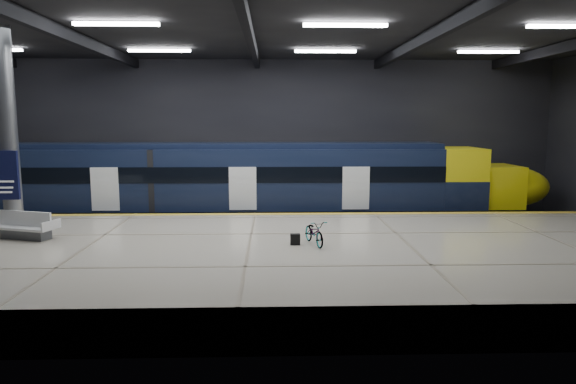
{
  "coord_description": "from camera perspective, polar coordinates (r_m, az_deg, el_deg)",
  "views": [
    {
      "loc": [
        0.74,
        -18.3,
        4.96
      ],
      "look_at": [
        1.34,
        1.5,
        2.2
      ],
      "focal_mm": 32.0,
      "sensor_mm": 36.0,
      "label": 1
    }
  ],
  "objects": [
    {
      "name": "ground",
      "position": [
        18.97,
        -3.93,
        -7.24
      ],
      "size": [
        30.0,
        30.0,
        0.0
      ],
      "primitive_type": "plane",
      "color": "black",
      "rests_on": "ground"
    },
    {
      "name": "room_shell",
      "position": [
        18.33,
        -4.11,
        10.29
      ],
      "size": [
        30.1,
        16.1,
        8.05
      ],
      "color": "black",
      "rests_on": "ground"
    },
    {
      "name": "platform",
      "position": [
        16.42,
        -4.28,
        -7.67
      ],
      "size": [
        30.0,
        11.0,
        1.1
      ],
      "primitive_type": "cube",
      "color": "beige",
      "rests_on": "ground"
    },
    {
      "name": "safety_strip",
      "position": [
        21.41,
        -3.68,
        -2.45
      ],
      "size": [
        30.0,
        0.4,
        0.01
      ],
      "primitive_type": "cube",
      "color": "gold",
      "rests_on": "platform"
    },
    {
      "name": "rails",
      "position": [
        24.3,
        -3.44,
        -3.66
      ],
      "size": [
        30.0,
        1.52,
        0.16
      ],
      "color": "gray",
      "rests_on": "ground"
    },
    {
      "name": "train",
      "position": [
        24.1,
        -7.72,
        0.95
      ],
      "size": [
        29.4,
        2.84,
        3.79
      ],
      "color": "black",
      "rests_on": "ground"
    },
    {
      "name": "bench",
      "position": [
        18.99,
        -27.11,
        -3.68
      ],
      "size": [
        2.25,
        1.46,
        0.92
      ],
      "rotation": [
        0.0,
        0.0,
        -0.31
      ],
      "color": "#595B60",
      "rests_on": "platform"
    },
    {
      "name": "bicycle",
      "position": [
        16.12,
        2.95,
        -4.49
      ],
      "size": [
        0.92,
        1.59,
        0.79
      ],
      "primitive_type": "imported",
      "rotation": [
        0.0,
        0.0,
        0.28
      ],
      "color": "#99999E",
      "rests_on": "platform"
    },
    {
      "name": "pannier_bag",
      "position": [
        16.13,
        0.81,
        -5.27
      ],
      "size": [
        0.31,
        0.19,
        0.35
      ],
      "primitive_type": "cube",
      "rotation": [
        0.0,
        0.0,
        0.04
      ],
      "color": "black",
      "rests_on": "platform"
    },
    {
      "name": "info_column",
      "position": [
        19.36,
        -28.7,
        5.49
      ],
      "size": [
        0.9,
        0.78,
        6.9
      ],
      "color": "#9EA0A5",
      "rests_on": "platform"
    }
  ]
}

